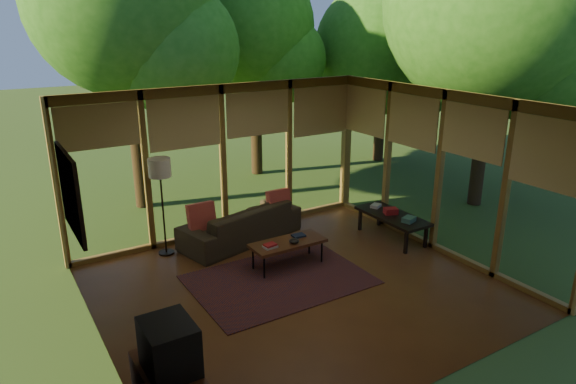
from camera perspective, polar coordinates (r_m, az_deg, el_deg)
floor at (r=7.64m, az=1.20°, el=-10.64°), size 5.50×5.50×0.00m
ceiling at (r=6.75m, az=1.36°, el=9.80°), size 5.50×5.50×0.00m
wall_left at (r=6.14m, az=-20.92°, el=-5.50°), size 0.04×5.00×2.70m
wall_front at (r=5.33m, az=16.19°, el=-8.70°), size 5.50×0.04×2.70m
window_wall_back at (r=9.19m, az=-7.23°, el=3.40°), size 5.50×0.12×2.70m
window_wall_right at (r=8.82m, az=16.48°, el=2.13°), size 0.12×5.00×2.70m
exterior_lawn at (r=18.28m, az=8.77°, el=6.52°), size 40.00×40.00×0.00m
tree_nw at (r=10.71m, az=-17.87°, el=19.54°), size 3.63×3.63×5.89m
tree_ne at (r=12.78m, az=-3.96°, el=17.90°), size 2.94×2.94×5.08m
tree_se at (r=11.03m, az=22.06°, el=19.02°), size 4.23×4.23×6.19m
tree_far at (r=14.16m, az=10.15°, el=15.36°), size 3.44×3.44×4.74m
rug at (r=7.86m, az=-0.98°, el=-9.70°), size 2.58×1.83×0.01m
sofa at (r=9.11m, az=-5.26°, el=-3.48°), size 2.35×1.36×0.65m
pillow_left at (r=8.68m, az=-9.60°, el=-2.77°), size 0.46×0.25×0.48m
pillow_right at (r=9.30m, az=-1.04°, el=-1.12°), size 0.43×0.23×0.45m
ct_book_lower at (r=7.89m, az=-2.00°, el=-6.08°), size 0.21×0.16×0.03m
ct_book_upper at (r=7.88m, az=-2.00°, el=-5.89°), size 0.19×0.15×0.03m
ct_book_side at (r=8.27m, az=1.17°, el=-4.86°), size 0.21×0.16×0.03m
ct_bowl at (r=8.03m, az=0.67°, el=-5.45°), size 0.16×0.16×0.07m
television at (r=5.08m, az=-13.07°, el=-16.43°), size 0.45×0.55×0.50m
console_book_a at (r=9.00m, az=13.28°, el=-2.99°), size 0.27×0.23×0.08m
console_book_b at (r=9.30m, az=11.35°, el=-2.08°), size 0.28×0.24×0.11m
console_book_c at (r=9.58m, az=9.73°, el=-1.52°), size 0.24×0.22×0.05m
floor_lamp at (r=8.45m, az=-14.04°, el=2.04°), size 0.36×0.36×1.65m
coffee_table at (r=8.11m, az=-0.01°, el=-5.74°), size 1.20×0.50×0.43m
side_console at (r=9.30m, az=11.52°, el=-2.74°), size 0.60×1.40×0.46m
wall_painting at (r=7.38m, az=-23.01°, el=-0.11°), size 0.06×1.35×1.15m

